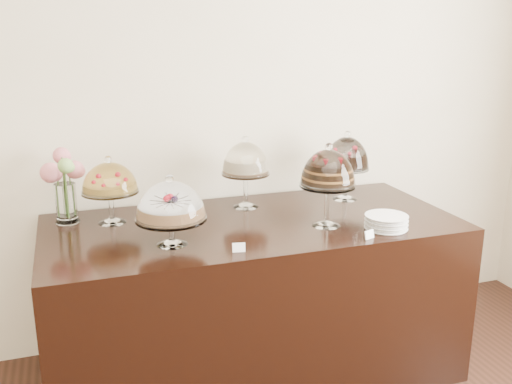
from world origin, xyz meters
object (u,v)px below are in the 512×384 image
object	(u,v)px
cake_stand_dark_choco	(347,156)
cake_stand_fruit_tart	(110,181)
cake_stand_sugar_sponge	(171,204)
plate_stack	(386,222)
cake_stand_cheesecake	(246,162)
cake_stand_choco_layer	(328,171)
flower_vase	(64,183)
display_counter	(253,298)

from	to	relation	value
cake_stand_dark_choco	cake_stand_fruit_tart	world-z (taller)	cake_stand_dark_choco
cake_stand_sugar_sponge	cake_stand_fruit_tart	size ratio (longest dim) A/B	0.95
cake_stand_fruit_tart	plate_stack	xyz separation A→B (m)	(1.34, -0.56, -0.19)
cake_stand_dark_choco	plate_stack	distance (m)	0.61
cake_stand_sugar_sponge	cake_stand_cheesecake	world-z (taller)	cake_stand_cheesecake
cake_stand_sugar_sponge	cake_stand_choco_layer	bearing A→B (deg)	1.01
cake_stand_choco_layer	plate_stack	bearing A→B (deg)	-28.33
cake_stand_sugar_sponge	cake_stand_fruit_tart	distance (m)	0.49
cake_stand_fruit_tart	flower_vase	size ratio (longest dim) A/B	0.93
display_counter	flower_vase	bearing A→B (deg)	161.69
cake_stand_sugar_sponge	cake_stand_cheesecake	distance (m)	0.70
display_counter	cake_stand_dark_choco	xyz separation A→B (m)	(0.67, 0.23, 0.72)
cake_stand_choco_layer	flower_vase	size ratio (longest dim) A/B	1.13
cake_stand_sugar_sponge	plate_stack	world-z (taller)	cake_stand_sugar_sponge
cake_stand_cheesecake	plate_stack	world-z (taller)	cake_stand_cheesecake
plate_stack	cake_stand_sugar_sponge	bearing A→B (deg)	173.12
flower_vase	cake_stand_fruit_tart	bearing A→B (deg)	-19.94
cake_stand_dark_choco	cake_stand_fruit_tart	bearing A→B (deg)	-179.91
display_counter	cake_stand_choco_layer	distance (m)	0.84
display_counter	flower_vase	size ratio (longest dim) A/B	5.61
cake_stand_fruit_tart	flower_vase	distance (m)	0.24
cake_stand_fruit_tart	cake_stand_cheesecake	bearing A→B (deg)	3.17
flower_vase	display_counter	bearing A→B (deg)	-18.31
cake_stand_cheesecake	cake_stand_fruit_tart	xyz separation A→B (m)	(-0.76, -0.04, -0.04)
cake_stand_cheesecake	flower_vase	xyz separation A→B (m)	(-0.99, 0.04, -0.05)
cake_stand_fruit_tart	plate_stack	distance (m)	1.46
cake_stand_dark_choco	plate_stack	world-z (taller)	cake_stand_dark_choco
cake_stand_sugar_sponge	cake_stand_fruit_tart	bearing A→B (deg)	119.80
flower_vase	plate_stack	distance (m)	1.70
cake_stand_choco_layer	cake_stand_dark_choco	distance (m)	0.52
cake_stand_dark_choco	display_counter	bearing A→B (deg)	-160.79
cake_stand_cheesecake	plate_stack	bearing A→B (deg)	-46.32
cake_stand_choco_layer	cake_stand_sugar_sponge	bearing A→B (deg)	-178.99
cake_stand_dark_choco	flower_vase	xyz separation A→B (m)	(-1.62, 0.08, -0.05)
cake_stand_choco_layer	cake_stand_dark_choco	bearing A→B (deg)	52.17
cake_stand_cheesecake	flower_vase	bearing A→B (deg)	177.63
cake_stand_fruit_tart	cake_stand_sugar_sponge	bearing A→B (deg)	-60.20
cake_stand_cheesecake	cake_stand_dark_choco	distance (m)	0.62
display_counter	cake_stand_cheesecake	xyz separation A→B (m)	(0.05, 0.27, 0.72)
cake_stand_sugar_sponge	flower_vase	bearing A→B (deg)	132.92
display_counter	flower_vase	distance (m)	1.20
cake_stand_fruit_tart	plate_stack	size ratio (longest dim) A/B	1.69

